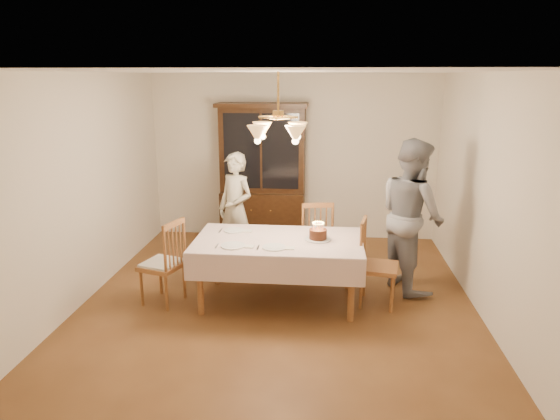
# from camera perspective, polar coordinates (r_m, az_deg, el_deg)

# --- Properties ---
(ground) EXTENTS (5.00, 5.00, 0.00)m
(ground) POSITION_cam_1_polar(r_m,az_deg,el_deg) (5.96, -0.18, -10.30)
(ground) COLOR brown
(ground) RESTS_ON ground
(room_shell) EXTENTS (5.00, 5.00, 5.00)m
(room_shell) POSITION_cam_1_polar(r_m,az_deg,el_deg) (5.47, -0.20, 4.84)
(room_shell) COLOR white
(room_shell) RESTS_ON ground
(dining_table) EXTENTS (1.90, 1.10, 0.76)m
(dining_table) POSITION_cam_1_polar(r_m,az_deg,el_deg) (5.70, -0.19, -4.09)
(dining_table) COLOR brown
(dining_table) RESTS_ON ground
(china_hutch) EXTENTS (1.38, 0.54, 2.16)m
(china_hutch) POSITION_cam_1_polar(r_m,az_deg,el_deg) (7.82, -1.98, 3.92)
(china_hutch) COLOR black
(china_hutch) RESTS_ON ground
(chair_far_side) EXTENTS (0.50, 0.49, 1.00)m
(chair_far_side) POSITION_cam_1_polar(r_m,az_deg,el_deg) (6.65, 4.06, -3.48)
(chair_far_side) COLOR brown
(chair_far_side) RESTS_ON ground
(chair_left_end) EXTENTS (0.53, 0.55, 1.00)m
(chair_left_end) POSITION_cam_1_polar(r_m,az_deg,el_deg) (5.90, -13.25, -6.18)
(chair_left_end) COLOR brown
(chair_left_end) RESTS_ON ground
(chair_right_end) EXTENTS (0.49, 0.51, 1.00)m
(chair_right_end) POSITION_cam_1_polar(r_m,az_deg,el_deg) (5.82, 11.07, -6.50)
(chair_right_end) COLOR brown
(chair_right_end) RESTS_ON ground
(elderly_woman) EXTENTS (0.68, 0.63, 1.57)m
(elderly_woman) POSITION_cam_1_polar(r_m,az_deg,el_deg) (6.87, -5.08, 0.08)
(elderly_woman) COLOR beige
(elderly_woman) RESTS_ON ground
(adult_in_grey) EXTENTS (0.99, 1.10, 1.86)m
(adult_in_grey) POSITION_cam_1_polar(r_m,az_deg,el_deg) (6.23, 14.79, -0.57)
(adult_in_grey) COLOR slate
(adult_in_grey) RESTS_ON ground
(birthday_cake) EXTENTS (0.30, 0.30, 0.20)m
(birthday_cake) POSITION_cam_1_polar(r_m,az_deg,el_deg) (5.66, 4.36, -2.86)
(birthday_cake) COLOR white
(birthday_cake) RESTS_ON dining_table
(place_setting_near_left) EXTENTS (0.41, 0.27, 0.02)m
(place_setting_near_left) POSITION_cam_1_polar(r_m,az_deg,el_deg) (5.47, -5.27, -4.09)
(place_setting_near_left) COLOR white
(place_setting_near_left) RESTS_ON dining_table
(place_setting_near_right) EXTENTS (0.40, 0.26, 0.02)m
(place_setting_near_right) POSITION_cam_1_polar(r_m,az_deg,el_deg) (5.39, -0.55, -4.30)
(place_setting_near_right) COLOR white
(place_setting_near_right) RESTS_ON dining_table
(place_setting_far_left) EXTENTS (0.39, 0.24, 0.02)m
(place_setting_far_left) POSITION_cam_1_polar(r_m,az_deg,el_deg) (5.99, -5.15, -2.35)
(place_setting_far_left) COLOR white
(place_setting_far_left) RESTS_ON dining_table
(chandelier) EXTENTS (0.62, 0.62, 0.73)m
(chandelier) POSITION_cam_1_polar(r_m,az_deg,el_deg) (5.41, -0.20, 8.96)
(chandelier) COLOR #BF8C3F
(chandelier) RESTS_ON ground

